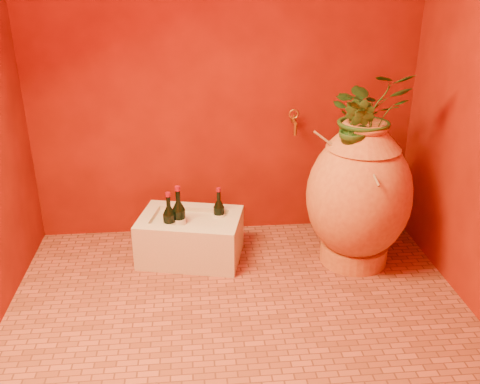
{
  "coord_description": "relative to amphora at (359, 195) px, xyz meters",
  "views": [
    {
      "loc": [
        -0.22,
        -2.37,
        1.74
      ],
      "look_at": [
        0.04,
        0.35,
        0.55
      ],
      "focal_mm": 40.0,
      "sensor_mm": 36.0,
      "label": 1
    }
  ],
  "objects": [
    {
      "name": "wine_bottle_a",
      "position": [
        -1.14,
        0.07,
        -0.17
      ],
      "size": [
        0.08,
        0.08,
        0.32
      ],
      "color": "black",
      "rests_on": "stone_basin"
    },
    {
      "name": "wall_back",
      "position": [
        -0.77,
        0.53,
        0.8
      ],
      "size": [
        2.5,
        0.02,
        2.5
      ],
      "primitive_type": "cube",
      "color": "#5B0D05",
      "rests_on": "ground"
    },
    {
      "name": "stone_basin",
      "position": [
        -1.01,
        0.13,
        -0.31
      ],
      "size": [
        0.69,
        0.56,
        0.29
      ],
      "rotation": [
        0.0,
        0.0,
        -0.23
      ],
      "color": "beige",
      "rests_on": "floor"
    },
    {
      "name": "floor",
      "position": [
        -0.77,
        -0.47,
        -0.45
      ],
      "size": [
        2.5,
        2.5,
        0.0
      ],
      "primitive_type": "plane",
      "color": "brown",
      "rests_on": "ground"
    },
    {
      "name": "wall_tap",
      "position": [
        -0.32,
        0.45,
        0.34
      ],
      "size": [
        0.07,
        0.14,
        0.15
      ],
      "color": "#AC8227",
      "rests_on": "wall_back"
    },
    {
      "name": "plant_main",
      "position": [
        0.01,
        0.03,
        0.49
      ],
      "size": [
        0.49,
        0.43,
        0.51
      ],
      "primitive_type": "imported",
      "rotation": [
        0.0,
        0.0,
        0.09
      ],
      "color": "#214619",
      "rests_on": "amphora"
    },
    {
      "name": "wine_bottle_c",
      "position": [
        -1.08,
        0.1,
        -0.17
      ],
      "size": [
        0.08,
        0.08,
        0.35
      ],
      "color": "black",
      "rests_on": "stone_basin"
    },
    {
      "name": "plant_side",
      "position": [
        -0.07,
        -0.07,
        0.44
      ],
      "size": [
        0.25,
        0.26,
        0.37
      ],
      "primitive_type": "imported",
      "rotation": [
        0.0,
        0.0,
        -0.94
      ],
      "color": "#214619",
      "rests_on": "amphora"
    },
    {
      "name": "wine_bottle_b",
      "position": [
        -0.83,
        0.18,
        -0.18
      ],
      "size": [
        0.07,
        0.07,
        0.29
      ],
      "color": "black",
      "rests_on": "stone_basin"
    },
    {
      "name": "amphora",
      "position": [
        0.0,
        0.0,
        0.0
      ],
      "size": [
        0.63,
        0.64,
        0.9
      ],
      "rotation": [
        0.0,
        0.0,
        -0.01
      ],
      "color": "#C37837",
      "rests_on": "floor"
    }
  ]
}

